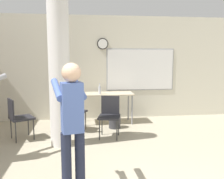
{
  "coord_description": "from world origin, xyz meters",
  "views": [
    {
      "loc": [
        -0.47,
        -1.78,
        1.73
      ],
      "look_at": [
        0.09,
        2.51,
        1.14
      ],
      "focal_mm": 40.0,
      "sensor_mm": 36.0,
      "label": 1
    }
  ],
  "objects_px": {
    "chair_table_front": "(110,113)",
    "folding_table": "(104,96)",
    "chair_table_left": "(73,110)",
    "bottle_on_table": "(100,90)",
    "chair_near_pillar": "(18,116)",
    "person_playing_front": "(72,120)"
  },
  "relations": [
    {
      "from": "chair_table_left",
      "to": "person_playing_front",
      "type": "distance_m",
      "value": 2.74
    },
    {
      "from": "folding_table",
      "to": "chair_table_left",
      "type": "relative_size",
      "value": 1.69
    },
    {
      "from": "bottle_on_table",
      "to": "person_playing_front",
      "type": "xyz_separation_m",
      "value": [
        -0.59,
        -3.23,
        0.09
      ]
    },
    {
      "from": "chair_near_pillar",
      "to": "bottle_on_table",
      "type": "bearing_deg",
      "value": 28.21
    },
    {
      "from": "chair_table_left",
      "to": "chair_near_pillar",
      "type": "distance_m",
      "value": 1.19
    },
    {
      "from": "chair_near_pillar",
      "to": "chair_table_front",
      "type": "xyz_separation_m",
      "value": [
        1.89,
        -0.04,
        0.0
      ]
    },
    {
      "from": "bottle_on_table",
      "to": "chair_near_pillar",
      "type": "bearing_deg",
      "value": -151.79
    },
    {
      "from": "bottle_on_table",
      "to": "chair_table_left",
      "type": "relative_size",
      "value": 0.32
    },
    {
      "from": "chair_table_left",
      "to": "chair_table_front",
      "type": "relative_size",
      "value": 1.0
    },
    {
      "from": "chair_table_left",
      "to": "chair_near_pillar",
      "type": "height_order",
      "value": "same"
    },
    {
      "from": "person_playing_front",
      "to": "chair_table_front",
      "type": "bearing_deg",
      "value": 72.13
    },
    {
      "from": "chair_near_pillar",
      "to": "person_playing_front",
      "type": "relative_size",
      "value": 0.53
    },
    {
      "from": "chair_table_front",
      "to": "person_playing_front",
      "type": "distance_m",
      "value": 2.4
    },
    {
      "from": "folding_table",
      "to": "bottle_on_table",
      "type": "bearing_deg",
      "value": -134.35
    },
    {
      "from": "person_playing_front",
      "to": "chair_table_left",
      "type": "bearing_deg",
      "value": 91.21
    },
    {
      "from": "chair_near_pillar",
      "to": "chair_table_left",
      "type": "bearing_deg",
      "value": 20.53
    },
    {
      "from": "folding_table",
      "to": "chair_near_pillar",
      "type": "distance_m",
      "value": 2.19
    },
    {
      "from": "chair_table_front",
      "to": "chair_table_left",
      "type": "bearing_deg",
      "value": 149.58
    },
    {
      "from": "chair_table_left",
      "to": "bottle_on_table",
      "type": "bearing_deg",
      "value": 39.12
    },
    {
      "from": "bottle_on_table",
      "to": "chair_table_front",
      "type": "height_order",
      "value": "bottle_on_table"
    },
    {
      "from": "chair_table_front",
      "to": "folding_table",
      "type": "bearing_deg",
      "value": 89.81
    },
    {
      "from": "folding_table",
      "to": "person_playing_front",
      "type": "height_order",
      "value": "person_playing_front"
    }
  ]
}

